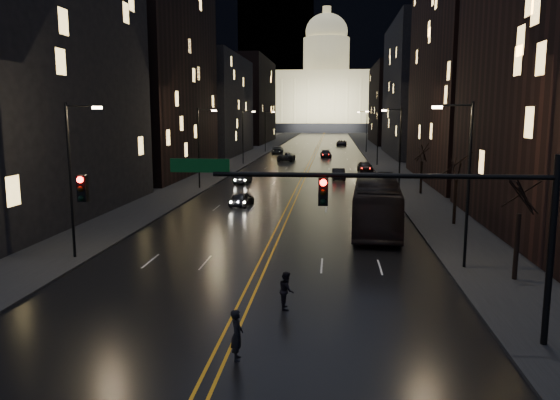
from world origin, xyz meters
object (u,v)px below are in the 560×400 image
(oncoming_car_a, at_px, (242,199))
(receding_car_a, at_px, (339,174))
(pedestrian_a, at_px, (237,335))
(pedestrian_b, at_px, (287,290))
(oncoming_car_b, at_px, (243,178))
(traffic_signal, at_px, (391,206))
(bus, at_px, (377,204))

(oncoming_car_a, distance_m, receding_car_a, 22.96)
(pedestrian_a, bearing_deg, pedestrian_b, -20.06)
(oncoming_car_a, height_order, receding_car_a, receding_car_a)
(oncoming_car_a, bearing_deg, pedestrian_b, 110.88)
(oncoming_car_b, bearing_deg, traffic_signal, 110.71)
(receding_car_a, distance_m, pedestrian_b, 47.21)
(pedestrian_b, bearing_deg, traffic_signal, -136.66)
(bus, relative_size, oncoming_car_a, 3.42)
(traffic_signal, distance_m, oncoming_car_a, 31.25)
(oncoming_car_b, distance_m, pedestrian_b, 42.99)
(traffic_signal, bearing_deg, bus, 86.74)
(traffic_signal, height_order, pedestrian_a, traffic_signal)
(oncoming_car_a, bearing_deg, receding_car_a, -105.91)
(oncoming_car_b, bearing_deg, receding_car_a, -151.46)
(bus, height_order, receding_car_a, bus)
(receding_car_a, height_order, pedestrian_a, pedestrian_a)
(traffic_signal, distance_m, pedestrian_b, 6.65)
(traffic_signal, bearing_deg, receding_car_a, 91.49)
(bus, bearing_deg, receding_car_a, 98.46)
(traffic_signal, bearing_deg, oncoming_car_a, 109.49)
(bus, xyz_separation_m, pedestrian_b, (-5.14, -17.03, -1.05))
(oncoming_car_a, bearing_deg, pedestrian_a, 106.44)
(oncoming_car_b, xyz_separation_m, receding_car_a, (11.54, 5.07, 0.05))
(traffic_signal, bearing_deg, oncoming_car_b, 105.87)
(receding_car_a, relative_size, pedestrian_b, 2.71)
(oncoming_car_a, xyz_separation_m, oncoming_car_b, (-2.53, 16.05, 0.01))
(bus, height_order, pedestrian_b, bus)
(oncoming_car_a, relative_size, pedestrian_b, 2.39)
(traffic_signal, height_order, oncoming_car_a, traffic_signal)
(traffic_signal, relative_size, pedestrian_a, 9.62)
(oncoming_car_a, relative_size, pedestrian_a, 2.19)
(pedestrian_a, bearing_deg, oncoming_car_b, 2.88)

